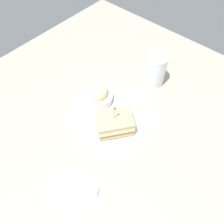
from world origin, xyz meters
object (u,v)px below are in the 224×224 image
(napkin, at_px, (69,188))
(plate, at_px, (112,117))
(sandwich_half_center, at_px, (115,123))
(coleslaw_bowl, at_px, (97,95))
(fork, at_px, (86,187))
(drink_glass, at_px, (155,71))
(knife, at_px, (79,199))

(napkin, bearing_deg, plate, 104.41)
(sandwich_half_center, bearing_deg, coleslaw_bowl, 157.10)
(plate, height_order, napkin, plate)
(fork, bearing_deg, coleslaw_bowl, 127.08)
(sandwich_half_center, relative_size, coleslaw_bowl, 1.32)
(plate, bearing_deg, drink_glass, 88.27)
(fork, distance_m, knife, 0.03)
(sandwich_half_center, distance_m, napkin, 0.21)
(fork, bearing_deg, drink_glass, 101.77)
(coleslaw_bowl, xyz_separation_m, knife, (0.17, -0.25, -0.03))
(plate, xyz_separation_m, drink_glass, (0.01, 0.20, 0.05))
(coleslaw_bowl, relative_size, napkin, 0.84)
(plate, relative_size, sandwich_half_center, 2.33)
(drink_glass, distance_m, napkin, 0.44)
(plate, xyz_separation_m, knife, (0.10, -0.23, -0.00))
(sandwich_half_center, xyz_separation_m, fork, (0.06, -0.17, -0.03))
(fork, relative_size, knife, 1.09)
(plate, height_order, knife, plate)
(plate, bearing_deg, napkin, -75.59)
(plate, height_order, fork, plate)
(coleslaw_bowl, height_order, knife, coleslaw_bowl)
(drink_glass, height_order, napkin, drink_glass)
(sandwich_half_center, xyz_separation_m, knife, (0.06, -0.21, -0.03))
(plate, distance_m, coleslaw_bowl, 0.08)
(drink_glass, height_order, knife, drink_glass)
(napkin, relative_size, fork, 0.87)
(napkin, bearing_deg, knife, -4.02)
(coleslaw_bowl, distance_m, drink_glass, 0.20)
(fork, height_order, knife, same)
(sandwich_half_center, height_order, napkin, sandwich_half_center)
(napkin, xyz_separation_m, fork, (0.03, 0.03, 0.00))
(plate, distance_m, sandwich_half_center, 0.05)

